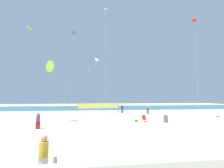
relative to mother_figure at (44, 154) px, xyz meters
name	(u,v)px	position (x,y,z in m)	size (l,w,h in m)	color
ground_plane	(107,128)	(3.59, 9.62, -0.91)	(120.00, 120.00, 0.00)	beige
ocean_band	(98,108)	(3.59, 40.88, -0.90)	(120.00, 20.00, 0.01)	teal
mother_figure	(44,154)	(0.00, 0.00, 0.00)	(0.39, 0.39, 1.69)	white
toddler_figure	(55,164)	(0.47, 0.02, -0.47)	(0.19, 0.19, 0.82)	olive
beachgoer_maroon_shirt	(148,110)	(12.46, 21.26, -0.08)	(0.35, 0.35, 1.54)	#19727A
beachgoer_plum_shirt	(38,120)	(-3.68, 9.90, -0.01)	(0.38, 0.38, 1.68)	maroon
beachgoer_navy_shirt	(122,108)	(8.02, 24.18, 0.05)	(0.41, 0.41, 1.79)	#19727A
folding_beach_chair	(144,118)	(8.86, 12.89, -0.44)	(0.52, 0.65, 0.89)	red
trash_barrel	(166,119)	(11.48, 12.06, -0.44)	(0.54, 0.54, 0.93)	#595960
volleyball_net	(99,106)	(3.04, 20.97, 0.73)	(7.74, 1.47, 2.40)	#4C4C51
beach_handbag	(136,121)	(7.79, 12.99, -0.75)	(0.38, 0.19, 0.30)	olive
kite_white_diamond	(106,14)	(3.71, 14.29, 14.66)	(0.58, 0.58, 16.58)	silver
kite_violet_box	(73,33)	(-2.57, 25.74, 16.40)	(0.62, 0.62, 17.82)	silver
kite_white_inflatable	(97,60)	(2.67, 23.83, 10.18)	(1.21, 2.18, 11.64)	silver
kite_blue_diamond	(66,79)	(-2.53, 19.00, 5.45)	(0.56, 0.56, 6.62)	silver
kite_lime_inflatable	(30,28)	(-10.16, 22.49, 15.64)	(1.12, 1.82, 17.04)	silver
kite_lime_diamond	(88,71)	(1.03, 21.49, 7.36)	(0.58, 0.58, 8.62)	silver
kite_lime_delta	(51,67)	(-3.48, 13.35, 6.40)	(1.54, 1.26, 8.07)	silver
kite_red_inflatable	(194,21)	(17.22, 13.37, 14.04)	(1.73, 1.71, 15.44)	silver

